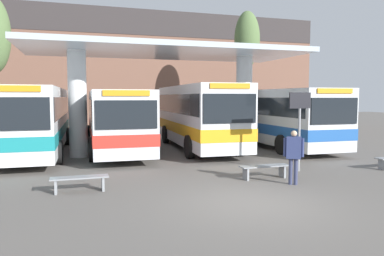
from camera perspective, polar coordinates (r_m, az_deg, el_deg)
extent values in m
plane|color=#605B56|center=(10.29, 8.93, -11.23)|extent=(100.00, 100.00, 0.00)
cube|color=brown|center=(35.80, -10.48, 8.93)|extent=(40.00, 0.50, 10.99)
cube|color=#332D2D|center=(36.37, -10.59, 15.69)|extent=(40.00, 0.58, 2.40)
cylinder|color=silver|center=(18.32, -17.03, 3.49)|extent=(0.85, 0.85, 4.98)
cylinder|color=silver|center=(20.28, 7.92, 3.75)|extent=(0.85, 0.85, 4.98)
cube|color=#A8B7C1|center=(18.98, -3.96, 11.61)|extent=(13.54, 5.96, 0.24)
cube|color=white|center=(20.25, -22.71, 1.46)|extent=(2.89, 11.59, 2.93)
cube|color=black|center=(20.23, -22.76, 3.03)|extent=(2.92, 11.13, 0.94)
cube|color=teal|center=(20.29, -22.65, -0.40)|extent=(2.93, 11.63, 0.53)
cube|color=black|center=(14.50, -25.45, 1.96)|extent=(2.36, 0.13, 1.17)
cube|color=orange|center=(14.49, -25.57, 5.46)|extent=(1.80, 0.10, 0.22)
cylinder|color=black|center=(16.70, -19.63, -3.51)|extent=(0.31, 1.02, 1.01)
cylinder|color=black|center=(23.65, -24.79, -1.33)|extent=(0.31, 1.02, 1.01)
cylinder|color=black|center=(23.39, -18.57, -1.20)|extent=(0.31, 1.02, 1.01)
cube|color=silver|center=(20.66, -11.68, 1.62)|extent=(2.89, 12.27, 2.76)
cube|color=black|center=(20.64, -11.71, 3.08)|extent=(2.92, 11.78, 0.88)
cube|color=red|center=(20.70, -11.65, -0.09)|extent=(2.94, 12.31, 0.50)
cube|color=black|center=(14.54, -9.90, 2.02)|extent=(2.35, 0.13, 1.10)
cube|color=orange|center=(14.53, -9.95, 5.27)|extent=(1.79, 0.10, 0.22)
cylinder|color=black|center=(16.95, -14.97, -3.14)|extent=(0.31, 1.10, 1.09)
cylinder|color=black|center=(17.18, -6.40, -2.91)|extent=(0.31, 1.10, 1.09)
cylinder|color=black|center=(24.04, -15.27, -0.87)|extent=(0.31, 1.10, 1.09)
cylinder|color=black|center=(24.20, -9.21, -0.72)|extent=(0.31, 1.10, 1.09)
cube|color=silver|center=(20.45, 0.83, 2.12)|extent=(3.00, 10.15, 3.07)
cube|color=black|center=(20.43, 0.84, 3.75)|extent=(3.02, 9.76, 0.98)
cube|color=orange|center=(20.49, 0.83, 0.18)|extent=(3.04, 10.20, 0.55)
cube|color=black|center=(15.63, 5.82, 2.98)|extent=(2.31, 0.17, 1.23)
cube|color=orange|center=(15.63, 5.85, 6.41)|extent=(1.76, 0.14, 0.22)
cylinder|color=black|center=(17.25, -0.41, -2.86)|extent=(0.33, 1.09, 1.08)
cylinder|color=black|center=(18.03, 7.35, -2.57)|extent=(0.33, 1.09, 1.08)
cylinder|color=black|center=(22.95, -4.05, -0.98)|extent=(0.33, 1.09, 1.08)
cylinder|color=black|center=(23.54, 1.97, -0.83)|extent=(0.33, 1.09, 1.08)
cube|color=silver|center=(22.52, 11.89, 1.97)|extent=(2.78, 11.56, 2.91)
cube|color=black|center=(22.50, 11.91, 3.38)|extent=(2.81, 11.10, 0.93)
cube|color=#1E519E|center=(22.55, 11.86, 0.31)|extent=(2.82, 11.60, 0.52)
cube|color=black|center=(17.63, 20.90, 2.44)|extent=(2.37, 0.10, 1.16)
cube|color=orange|center=(17.62, 20.98, 5.30)|extent=(1.81, 0.08, 0.22)
cylinder|color=black|center=(18.89, 13.53, -2.49)|extent=(0.30, 0.98, 0.98)
cylinder|color=black|center=(20.30, 19.85, -2.14)|extent=(0.30, 0.98, 0.98)
cylinder|color=black|center=(24.91, 5.75, -0.66)|extent=(0.30, 0.98, 0.98)
cylinder|color=black|center=(26.00, 11.02, -0.50)|extent=(0.30, 0.98, 0.98)
cube|color=gray|center=(13.26, 10.98, -5.69)|extent=(1.77, 0.44, 0.04)
cube|color=gray|center=(12.99, 8.20, -6.91)|extent=(0.07, 0.37, 0.42)
cube|color=gray|center=(13.65, 13.59, -6.43)|extent=(0.07, 0.37, 0.42)
cube|color=gray|center=(11.69, -16.75, -7.21)|extent=(1.68, 0.44, 0.04)
cube|color=gray|center=(11.76, -20.04, -8.38)|extent=(0.07, 0.37, 0.42)
cube|color=gray|center=(11.77, -13.42, -8.21)|extent=(0.07, 0.37, 0.42)
cube|color=gray|center=(16.35, 27.01, -4.98)|extent=(0.07, 0.37, 0.42)
cylinder|color=gray|center=(14.76, 15.99, -1.77)|extent=(0.09, 0.09, 2.39)
cube|color=black|center=(14.67, 16.13, 4.05)|extent=(0.90, 0.06, 0.60)
cylinder|color=#333856|center=(12.56, 14.79, -6.41)|extent=(0.17, 0.17, 0.85)
cylinder|color=#333856|center=(12.57, 15.53, -6.43)|extent=(0.17, 0.17, 0.85)
cube|color=navy|center=(12.44, 15.24, -2.90)|extent=(0.53, 0.46, 0.71)
sphere|color=tan|center=(12.39, 15.28, -0.82)|extent=(0.19, 0.19, 0.19)
cylinder|color=navy|center=(12.43, 13.96, -2.84)|extent=(0.13, 0.13, 0.60)
cylinder|color=navy|center=(12.45, 16.51, -2.89)|extent=(0.13, 0.13, 0.60)
cylinder|color=#473A2B|center=(31.01, 8.30, 5.23)|extent=(0.40, 0.40, 6.24)
ellipsoid|color=#516B3D|center=(31.36, 8.39, 13.22)|extent=(2.05, 2.05, 4.51)
cube|color=navy|center=(36.40, 9.17, 1.51)|extent=(4.16, 1.79, 1.19)
cube|color=#1E2328|center=(36.35, 9.19, 3.02)|extent=(2.29, 1.64, 0.74)
cylinder|color=black|center=(37.79, 10.31, 0.85)|extent=(0.63, 0.22, 0.63)
cylinder|color=black|center=(36.24, 11.60, 0.67)|extent=(0.63, 0.22, 0.63)
cylinder|color=black|center=(36.68, 6.75, 0.78)|extent=(0.63, 0.22, 0.63)
cylinder|color=black|center=(35.07, 7.92, 0.59)|extent=(0.63, 0.22, 0.63)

